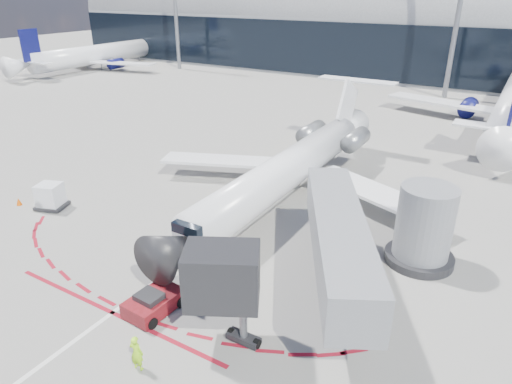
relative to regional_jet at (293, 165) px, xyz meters
The scene contains 13 objects.
ground 6.56m from the regional_jet, 102.32° to the right, with size 260.00×260.00×0.00m, color slate.
apron_centerline 4.82m from the regional_jet, 108.24° to the right, with size 0.25×40.00×0.01m, color silver.
apron_stop_bar 17.65m from the regional_jet, 94.25° to the right, with size 14.00×0.25×0.01m, color maroon.
terminal_building 59.36m from the regional_jet, 91.26° to the left, with size 150.00×24.15×24.00m.
jet_bridge 12.35m from the regional_jet, 46.48° to the right, with size 10.03×15.20×4.90m.
light_mast_west 63.35m from the regional_jet, 137.74° to the left, with size 0.70×0.70×25.00m, color slate.
light_mast_centre 43.40m from the regional_jet, 84.97° to the left, with size 0.70×0.70×25.00m, color slate.
regional_jet is the anchor object (origin of this frame).
pushback_tug 16.34m from the regional_jet, 88.56° to the right, with size 2.09×4.58×1.18m.
ramp_worker 19.65m from the regional_jet, 82.87° to the right, with size 0.63×0.41×1.72m, color #AAFF1A.
uld_container 18.16m from the regional_jet, 141.46° to the right, with size 2.48×2.30×1.89m.
safety_cone_left 20.82m from the regional_jet, 143.79° to the right, with size 0.41×0.41×0.57m, color #DD5304.
bg_airliner_0 69.65m from the regional_jet, 150.54° to the left, with size 32.45×34.36×10.50m, color white, non-canonical shape.
Camera 1 is at (15.62, -23.52, 14.96)m, focal length 32.00 mm.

